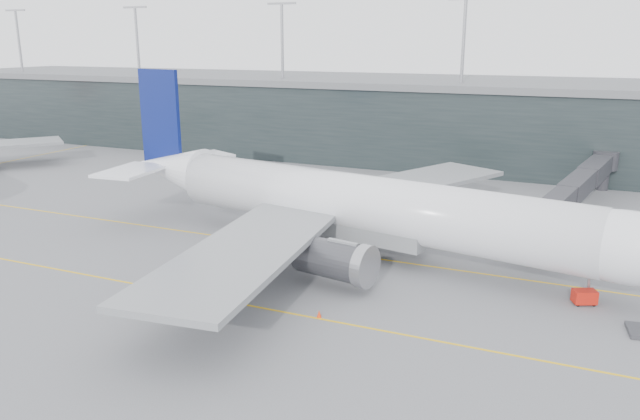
% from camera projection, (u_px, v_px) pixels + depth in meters
% --- Properties ---
extents(ground, '(320.00, 320.00, 0.00)m').
position_uv_depth(ground, '(328.00, 240.00, 72.55)').
color(ground, slate).
rests_on(ground, ground).
extents(taxiline_a, '(160.00, 0.25, 0.02)m').
position_uv_depth(taxiline_a, '(314.00, 250.00, 69.01)').
color(taxiline_a, yellow).
rests_on(taxiline_a, ground).
extents(taxiline_b, '(160.00, 0.25, 0.02)m').
position_uv_depth(taxiline_b, '(240.00, 304.00, 54.86)').
color(taxiline_b, yellow).
rests_on(taxiline_b, ground).
extents(taxiline_lead_main, '(0.25, 60.00, 0.02)m').
position_uv_depth(taxiline_lead_main, '(415.00, 204.00, 88.30)').
color(taxiline_lead_main, yellow).
rests_on(taxiline_lead_main, ground).
extents(taxiline_lead_adj, '(0.25, 60.00, 0.02)m').
position_uv_depth(taxiline_lead_adj, '(8.00, 162.00, 119.18)').
color(taxiline_lead_adj, yellow).
rests_on(taxiline_lead_adj, ground).
extents(terminal, '(240.00, 36.00, 29.00)m').
position_uv_depth(terminal, '(443.00, 119.00, 121.82)').
color(terminal, black).
rests_on(terminal, ground).
extents(main_aircraft, '(67.13, 62.32, 18.88)m').
position_uv_depth(main_aircraft, '(363.00, 206.00, 66.61)').
color(main_aircraft, white).
rests_on(main_aircraft, ground).
extents(jet_bridge, '(9.36, 44.14, 6.02)m').
position_uv_depth(jet_bridge, '(572.00, 183.00, 81.00)').
color(jet_bridge, '#2B2B30').
rests_on(jet_bridge, ground).
extents(gse_cart, '(2.29, 1.93, 1.33)m').
position_uv_depth(gse_cart, '(584.00, 297.00, 54.57)').
color(gse_cart, red).
rests_on(gse_cart, ground).
extents(uld_a, '(2.52, 2.14, 2.06)m').
position_uv_depth(uld_a, '(309.00, 207.00, 82.73)').
color(uld_a, '#3C3C41').
rests_on(uld_a, ground).
extents(uld_b, '(2.02, 1.76, 1.59)m').
position_uv_depth(uld_b, '(337.00, 205.00, 84.70)').
color(uld_b, '#3C3C41').
rests_on(uld_b, ground).
extents(uld_c, '(2.39, 2.20, 1.75)m').
position_uv_depth(uld_c, '(360.00, 211.00, 81.38)').
color(uld_c, '#3C3C41').
rests_on(uld_c, ground).
extents(cone_wing_stbd, '(0.40, 0.40, 0.64)m').
position_uv_depth(cone_wing_stbd, '(319.00, 314.00, 52.10)').
color(cone_wing_stbd, '#FC370E').
rests_on(cone_wing_stbd, ground).
extents(cone_wing_port, '(0.42, 0.42, 0.67)m').
position_uv_depth(cone_wing_port, '(446.00, 220.00, 79.42)').
color(cone_wing_port, orange).
rests_on(cone_wing_port, ground).
extents(cone_tail, '(0.40, 0.40, 0.63)m').
position_uv_depth(cone_tail, '(230.00, 255.00, 66.27)').
color(cone_tail, orange).
rests_on(cone_tail, ground).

